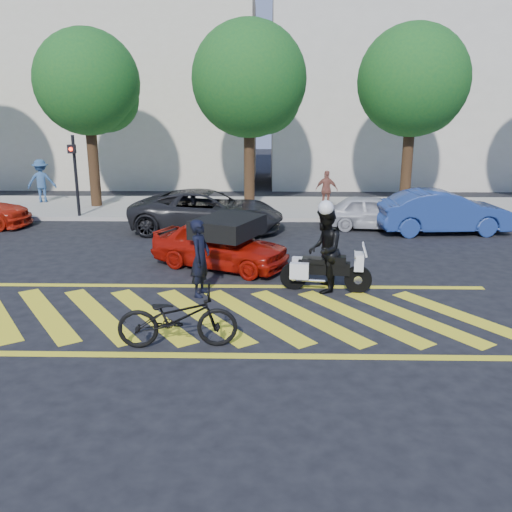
{
  "coord_description": "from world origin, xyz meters",
  "views": [
    {
      "loc": [
        0.76,
        -10.61,
        4.26
      ],
      "look_at": [
        0.52,
        0.91,
        1.05
      ],
      "focal_mm": 38.0,
      "sensor_mm": 36.0,
      "label": 1
    }
  ],
  "objects_px": {
    "police_motorcycle": "(324,270)",
    "red_convertible": "(220,245)",
    "officer_moto": "(324,250)",
    "parked_mid_right": "(373,212)",
    "bicycle": "(178,317)",
    "parked_mid_left": "(207,211)",
    "officer_bike": "(200,258)",
    "parked_right": "(442,212)"
  },
  "relations": [
    {
      "from": "bicycle",
      "to": "parked_mid_right",
      "type": "bearing_deg",
      "value": -33.01
    },
    {
      "from": "red_convertible",
      "to": "officer_moto",
      "type": "bearing_deg",
      "value": -100.57
    },
    {
      "from": "bicycle",
      "to": "officer_moto",
      "type": "distance_m",
      "value": 4.35
    },
    {
      "from": "parked_mid_left",
      "to": "parked_right",
      "type": "xyz_separation_m",
      "value": [
        8.09,
        0.0,
        0.01
      ]
    },
    {
      "from": "parked_mid_right",
      "to": "parked_right",
      "type": "xyz_separation_m",
      "value": [
        2.27,
        -0.59,
        0.14
      ]
    },
    {
      "from": "police_motorcycle",
      "to": "officer_moto",
      "type": "bearing_deg",
      "value": -152.33
    },
    {
      "from": "police_motorcycle",
      "to": "red_convertible",
      "type": "distance_m",
      "value": 3.22
    },
    {
      "from": "parked_right",
      "to": "officer_bike",
      "type": "bearing_deg",
      "value": 126.39
    },
    {
      "from": "parked_mid_left",
      "to": "bicycle",
      "type": "bearing_deg",
      "value": -172.61
    },
    {
      "from": "officer_bike",
      "to": "parked_right",
      "type": "bearing_deg",
      "value": -34.06
    },
    {
      "from": "officer_moto",
      "to": "parked_mid_right",
      "type": "xyz_separation_m",
      "value": [
        2.4,
        6.75,
        -0.4
      ]
    },
    {
      "from": "red_convertible",
      "to": "parked_mid_left",
      "type": "distance_m",
      "value": 4.38
    },
    {
      "from": "parked_mid_left",
      "to": "parked_right",
      "type": "height_order",
      "value": "parked_right"
    },
    {
      "from": "police_motorcycle",
      "to": "parked_mid_right",
      "type": "bearing_deg",
      "value": 79.05
    },
    {
      "from": "officer_bike",
      "to": "officer_moto",
      "type": "bearing_deg",
      "value": -67.56
    },
    {
      "from": "bicycle",
      "to": "parked_mid_right",
      "type": "height_order",
      "value": "parked_mid_right"
    },
    {
      "from": "red_convertible",
      "to": "parked_mid_right",
      "type": "distance_m",
      "value": 7.0
    },
    {
      "from": "officer_bike",
      "to": "red_convertible",
      "type": "height_order",
      "value": "officer_bike"
    },
    {
      "from": "officer_bike",
      "to": "parked_right",
      "type": "distance_m",
      "value": 9.97
    },
    {
      "from": "officer_bike",
      "to": "police_motorcycle",
      "type": "bearing_deg",
      "value": -67.5
    },
    {
      "from": "bicycle",
      "to": "police_motorcycle",
      "type": "xyz_separation_m",
      "value": [
        2.97,
        3.17,
        -0.05
      ]
    },
    {
      "from": "officer_bike",
      "to": "red_convertible",
      "type": "xyz_separation_m",
      "value": [
        0.25,
        2.24,
        -0.25
      ]
    },
    {
      "from": "bicycle",
      "to": "police_motorcycle",
      "type": "bearing_deg",
      "value": -47.72
    },
    {
      "from": "parked_right",
      "to": "parked_mid_right",
      "type": "bearing_deg",
      "value": 70.99
    },
    {
      "from": "police_motorcycle",
      "to": "red_convertible",
      "type": "relative_size",
      "value": 0.57
    },
    {
      "from": "parked_mid_left",
      "to": "police_motorcycle",
      "type": "bearing_deg",
      "value": -146.32
    },
    {
      "from": "officer_moto",
      "to": "red_convertible",
      "type": "relative_size",
      "value": 0.53
    },
    {
      "from": "bicycle",
      "to": "parked_mid_left",
      "type": "bearing_deg",
      "value": -1.78
    },
    {
      "from": "police_motorcycle",
      "to": "parked_mid_right",
      "type": "height_order",
      "value": "parked_mid_right"
    },
    {
      "from": "officer_bike",
      "to": "bicycle",
      "type": "height_order",
      "value": "officer_bike"
    },
    {
      "from": "parked_mid_right",
      "to": "bicycle",
      "type": "bearing_deg",
      "value": 158.79
    },
    {
      "from": "officer_moto",
      "to": "red_convertible",
      "type": "bearing_deg",
      "value": -116.89
    },
    {
      "from": "red_convertible",
      "to": "parked_right",
      "type": "bearing_deg",
      "value": -34.6
    },
    {
      "from": "parked_right",
      "to": "red_convertible",
      "type": "bearing_deg",
      "value": 116.01
    },
    {
      "from": "officer_moto",
      "to": "parked_mid_left",
      "type": "distance_m",
      "value": 7.05
    },
    {
      "from": "parked_mid_left",
      "to": "officer_moto",
      "type": "bearing_deg",
      "value": -146.45
    },
    {
      "from": "police_motorcycle",
      "to": "parked_mid_right",
      "type": "xyz_separation_m",
      "value": [
        2.38,
        6.74,
        0.08
      ]
    },
    {
      "from": "parked_mid_left",
      "to": "parked_mid_right",
      "type": "height_order",
      "value": "parked_mid_left"
    },
    {
      "from": "police_motorcycle",
      "to": "red_convertible",
      "type": "height_order",
      "value": "red_convertible"
    },
    {
      "from": "officer_moto",
      "to": "parked_mid_left",
      "type": "bearing_deg",
      "value": -142.43
    },
    {
      "from": "officer_bike",
      "to": "red_convertible",
      "type": "relative_size",
      "value": 0.47
    },
    {
      "from": "parked_mid_right",
      "to": "parked_mid_left",
      "type": "bearing_deg",
      "value": 102.89
    }
  ]
}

